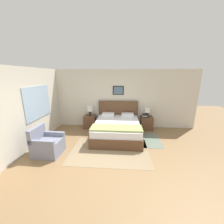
{
  "coord_description": "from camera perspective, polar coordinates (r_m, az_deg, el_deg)",
  "views": [
    {
      "loc": [
        0.46,
        -3.13,
        2.35
      ],
      "look_at": [
        0.09,
        1.65,
        1.06
      ],
      "focal_mm": 22.0,
      "sensor_mm": 36.0,
      "label": 1
    }
  ],
  "objects": [
    {
      "name": "area_rug_main",
      "position": [
        4.57,
        -0.88,
        -15.8
      ],
      "size": [
        2.45,
        1.73,
        0.01
      ],
      "color": "#897556",
      "rests_on": "ground_plane"
    },
    {
      "name": "table_lamp_by_door",
      "position": [
        6.13,
        14.58,
        0.58
      ],
      "size": [
        0.26,
        0.26,
        0.42
      ],
      "color": "#2D2823",
      "rests_on": "nightstand_by_door"
    },
    {
      "name": "armchair",
      "position": [
        4.72,
        -25.33,
        -12.19
      ],
      "size": [
        0.78,
        0.75,
        0.87
      ],
      "rotation": [
        0.0,
        0.0,
        -1.6
      ],
      "color": "gray",
      "rests_on": "ground_plane"
    },
    {
      "name": "wall_back",
      "position": [
        6.26,
        0.12,
        5.45
      ],
      "size": [
        7.45,
        0.09,
        2.6
      ],
      "color": "beige",
      "rests_on": "ground_plane"
    },
    {
      "name": "table_lamp_near_window",
      "position": [
        6.21,
        -9.2,
        1.04
      ],
      "size": [
        0.26,
        0.26,
        0.42
      ],
      "color": "#2D2823",
      "rests_on": "nightstand_near_window"
    },
    {
      "name": "wall_left",
      "position": [
        5.62,
        -28.17,
        2.57
      ],
      "size": [
        0.08,
        5.4,
        2.6
      ],
      "color": "beige",
      "rests_on": "ground_plane"
    },
    {
      "name": "book_slim_near_top",
      "position": [
        6.1,
        13.38,
        -1.03
      ],
      "size": [
        0.22,
        0.26,
        0.04
      ],
      "rotation": [
        0.0,
        0.0,
        -0.08
      ],
      "color": "#232328",
      "rests_on": "book_novel_upper"
    },
    {
      "name": "book_novel_upper",
      "position": [
        6.11,
        13.36,
        -1.35
      ],
      "size": [
        0.21,
        0.25,
        0.03
      ],
      "rotation": [
        0.0,
        0.0,
        -0.12
      ],
      "color": "beige",
      "rests_on": "book_hardcover_middle"
    },
    {
      "name": "area_rug_bedside",
      "position": [
        5.43,
        15.46,
        -11.07
      ],
      "size": [
        0.73,
        1.26,
        0.01
      ],
      "color": "slate",
      "rests_on": "ground_plane"
    },
    {
      "name": "bed",
      "position": [
        5.42,
        2.12,
        -6.87
      ],
      "size": [
        1.77,
        2.15,
        1.24
      ],
      "color": "brown",
      "rests_on": "ground_plane"
    },
    {
      "name": "ground_plane",
      "position": [
        3.94,
        -3.44,
        -21.52
      ],
      "size": [
        16.0,
        16.0,
        0.0
      ],
      "primitive_type": "plane",
      "color": "olive"
    },
    {
      "name": "nightstand_near_window",
      "position": [
        6.36,
        -9.13,
        -4.0
      ],
      "size": [
        0.51,
        0.5,
        0.58
      ],
      "color": "brown",
      "rests_on": "ground_plane"
    },
    {
      "name": "book_thick_bottom",
      "position": [
        6.13,
        13.33,
        -1.91
      ],
      "size": [
        0.23,
        0.29,
        0.04
      ],
      "rotation": [
        0.0,
        0.0,
        0.15
      ],
      "color": "#232328",
      "rests_on": "nightstand_by_door"
    },
    {
      "name": "book_hardcover_middle",
      "position": [
        6.12,
        13.35,
        -1.61
      ],
      "size": [
        0.2,
        0.21,
        0.03
      ],
      "rotation": [
        0.0,
        0.0,
        -0.01
      ],
      "color": "beige",
      "rests_on": "book_thick_bottom"
    },
    {
      "name": "nightstand_by_door",
      "position": [
        6.28,
        14.13,
        -4.51
      ],
      "size": [
        0.51,
        0.5,
        0.58
      ],
      "color": "brown",
      "rests_on": "ground_plane"
    }
  ]
}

